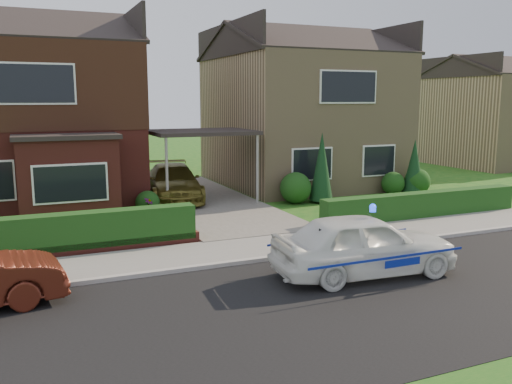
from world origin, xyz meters
TOP-DOWN VIEW (x-y plane):
  - ground at (0.00, 0.00)m, footprint 120.00×120.00m
  - road at (0.00, 0.00)m, footprint 60.00×6.00m
  - kerb at (0.00, 3.05)m, footprint 60.00×0.16m
  - sidewalk at (0.00, 4.10)m, footprint 60.00×2.00m
  - driveway at (0.00, 11.00)m, footprint 3.80×12.00m
  - house_left at (-5.78, 13.90)m, footprint 7.50×9.53m
  - house_right at (5.80, 13.99)m, footprint 7.50×8.06m
  - carport_link at (0.00, 10.95)m, footprint 3.80×3.00m
  - dwarf_wall at (-5.80, 5.30)m, footprint 7.70×0.25m
  - hedge_left at (-5.80, 5.45)m, footprint 7.50×0.55m
  - hedge_right at (5.80, 5.35)m, footprint 7.50×0.55m
  - shrub_left_mid at (-4.00, 9.30)m, footprint 1.32×1.32m
  - shrub_left_near at (-2.40, 9.60)m, footprint 0.84×0.84m
  - shrub_right_near at (3.20, 9.40)m, footprint 1.20×1.20m
  - shrub_right_mid at (7.80, 9.50)m, footprint 0.96×0.96m
  - shrub_right_far at (8.80, 9.20)m, footprint 1.08×1.08m
  - conifer_a at (4.20, 9.20)m, footprint 0.90×0.90m
  - conifer_b at (8.60, 9.20)m, footprint 0.90×0.90m
  - neighbour_right at (20.00, 16.00)m, footprint 6.50×7.00m
  - police_car at (0.64, 1.20)m, footprint 3.84×4.30m
  - driveway_car at (-1.00, 11.45)m, footprint 2.47×4.81m
  - potted_plant_a at (-3.01, 6.85)m, footprint 0.49×0.40m
  - potted_plant_b at (-4.65, 9.00)m, footprint 0.57×0.56m
  - potted_plant_c at (-2.50, 9.00)m, footprint 0.52×0.52m

SIDE VIEW (x-z plane):
  - ground at x=0.00m, z-range 0.00..0.00m
  - road at x=0.00m, z-range -0.01..0.01m
  - hedge_left at x=-5.80m, z-range -0.45..0.45m
  - hedge_right at x=5.80m, z-range -0.40..0.40m
  - sidewalk at x=0.00m, z-range 0.00..0.10m
  - kerb at x=0.00m, z-range 0.00..0.12m
  - driveway at x=0.00m, z-range 0.00..0.12m
  - dwarf_wall at x=-5.80m, z-range 0.00..0.36m
  - potted_plant_c at x=-2.50m, z-range 0.00..0.67m
  - potted_plant_a at x=-3.01m, z-range 0.00..0.80m
  - potted_plant_b at x=-4.65m, z-range 0.00..0.81m
  - shrub_left_near at x=-2.40m, z-range 0.00..0.84m
  - shrub_right_mid at x=7.80m, z-range 0.00..0.96m
  - shrub_right_far at x=8.80m, z-range 0.00..1.08m
  - shrub_right_near at x=3.20m, z-range 0.00..1.20m
  - shrub_left_mid at x=-4.00m, z-range 0.00..1.32m
  - police_car at x=0.64m, z-range -0.08..1.51m
  - driveway_car at x=-1.00m, z-range 0.12..1.45m
  - conifer_b at x=8.60m, z-range 0.00..2.20m
  - conifer_a at x=4.20m, z-range 0.00..2.60m
  - neighbour_right at x=20.00m, z-range 0.00..5.20m
  - carport_link at x=0.00m, z-range 1.27..4.04m
  - house_right at x=5.80m, z-range 0.04..7.29m
  - house_left at x=-5.78m, z-range 0.19..7.44m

